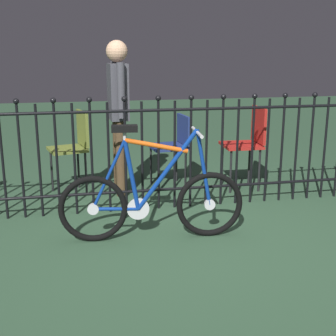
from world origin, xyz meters
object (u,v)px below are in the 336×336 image
at_px(bicycle, 152,200).
at_px(chair_navy, 174,142).
at_px(chair_olive, 74,143).
at_px(chair_red, 249,139).
at_px(person_visitor, 118,105).

xyz_separation_m(bicycle, chair_navy, (0.48, 1.41, 0.17)).
bearing_deg(chair_olive, bicycle, -66.64).
xyz_separation_m(bicycle, chair_olive, (-0.60, 1.38, 0.21)).
distance_m(chair_navy, chair_olive, 1.08).
relative_size(chair_olive, chair_red, 0.98).
distance_m(chair_navy, person_visitor, 0.77).
xyz_separation_m(chair_navy, chair_olive, (-1.08, -0.02, 0.04)).
distance_m(chair_red, person_visitor, 1.45).
bearing_deg(bicycle, chair_olive, 113.36).
bearing_deg(bicycle, person_visitor, 96.11).
relative_size(chair_navy, chair_red, 0.89).
bearing_deg(chair_navy, person_visitor, -165.97).
bearing_deg(person_visitor, bicycle, -83.89).
distance_m(bicycle, chair_red, 1.74).
height_order(bicycle, person_visitor, person_visitor).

